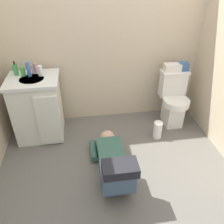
# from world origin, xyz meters

# --- Properties ---
(ground_plane) EXTENTS (3.09, 3.03, 0.04)m
(ground_plane) POSITION_xyz_m (0.00, 0.00, -0.02)
(ground_plane) COLOR #5F5B54
(wall_back) EXTENTS (2.75, 0.08, 2.40)m
(wall_back) POSITION_xyz_m (0.00, 1.06, 1.20)
(wall_back) COLOR #C5B294
(wall_back) RESTS_ON ground_plane
(toilet) EXTENTS (0.36, 0.46, 0.75)m
(toilet) POSITION_xyz_m (0.92, 0.72, 0.37)
(toilet) COLOR silver
(toilet) RESTS_ON ground_plane
(vanity_cabinet) EXTENTS (0.60, 0.53, 0.82)m
(vanity_cabinet) POSITION_xyz_m (-0.87, 0.69, 0.42)
(vanity_cabinet) COLOR silver
(vanity_cabinet) RESTS_ON ground_plane
(faucet) EXTENTS (0.02, 0.02, 0.10)m
(faucet) POSITION_xyz_m (-0.87, 0.83, 0.87)
(faucet) COLOR silver
(faucet) RESTS_ON vanity_cabinet
(person_plumber) EXTENTS (0.39, 1.06, 0.52)m
(person_plumber) POSITION_xyz_m (-0.05, -0.15, 0.18)
(person_plumber) COLOR #33594C
(person_plumber) RESTS_ON ground_plane
(tissue_box) EXTENTS (0.22, 0.11, 0.10)m
(tissue_box) POSITION_xyz_m (0.88, 0.81, 0.80)
(tissue_box) COLOR silver
(tissue_box) RESTS_ON toilet
(toiletry_bag) EXTENTS (0.12, 0.09, 0.11)m
(toiletry_bag) POSITION_xyz_m (1.03, 0.81, 0.81)
(toiletry_bag) COLOR #33598C
(toiletry_bag) RESTS_ON toilet
(soap_dispenser) EXTENTS (0.06, 0.06, 0.17)m
(soap_dispenser) POSITION_xyz_m (-1.06, 0.81, 0.89)
(soap_dispenser) COLOR #3B9752
(soap_dispenser) RESTS_ON vanity_cabinet
(bottle_green) EXTENTS (0.06, 0.06, 0.11)m
(bottle_green) POSITION_xyz_m (-0.98, 0.77, 0.87)
(bottle_green) COLOR green
(bottle_green) RESTS_ON vanity_cabinet
(bottle_blue) EXTENTS (0.05, 0.05, 0.17)m
(bottle_blue) POSITION_xyz_m (-0.90, 0.75, 0.91)
(bottle_blue) COLOR #416AB3
(bottle_blue) RESTS_ON vanity_cabinet
(bottle_pink) EXTENTS (0.04, 0.04, 0.12)m
(bottle_pink) POSITION_xyz_m (-0.84, 0.85, 0.88)
(bottle_pink) COLOR pink
(bottle_pink) RESTS_ON vanity_cabinet
(bottle_clear) EXTENTS (0.06, 0.06, 0.12)m
(bottle_clear) POSITION_xyz_m (-0.78, 0.75, 0.88)
(bottle_clear) COLOR silver
(bottle_clear) RESTS_ON vanity_cabinet
(paper_towel_roll) EXTENTS (0.11, 0.11, 0.23)m
(paper_towel_roll) POSITION_xyz_m (0.62, 0.40, 0.12)
(paper_towel_roll) COLOR white
(paper_towel_roll) RESTS_ON ground_plane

